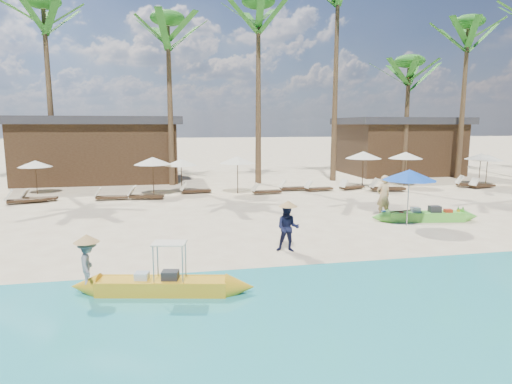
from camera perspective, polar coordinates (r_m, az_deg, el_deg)
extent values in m
plane|color=beige|center=(14.04, 3.29, -6.55)|extent=(240.00, 240.00, 0.00)
cube|color=tan|center=(9.55, 11.12, -14.29)|extent=(240.00, 4.50, 0.01)
cube|color=#5BC93D|center=(18.10, 21.60, -3.08)|extent=(3.03, 1.08, 0.36)
cube|color=white|center=(18.09, 21.60, -3.02)|extent=(2.59, 0.84, 0.16)
cube|color=#262628|center=(18.20, 22.72, -2.24)|extent=(0.47, 0.39, 0.33)
cube|color=silver|center=(17.95, 20.48, -2.36)|extent=(0.37, 0.33, 0.26)
cube|color=#B52F18|center=(18.40, 24.23, -2.41)|extent=(0.31, 0.28, 0.21)
cylinder|color=#B52F18|center=(17.76, 18.79, -2.68)|extent=(0.21, 0.21, 0.08)
cylinder|color=#262628|center=(17.59, 18.19, -2.78)|extent=(0.19, 0.19, 0.07)
sphere|color=#C9C67D|center=(17.53, 17.28, -2.62)|extent=(0.17, 0.17, 0.17)
cylinder|color=gold|center=(18.72, 25.34, -2.36)|extent=(0.13, 0.13, 0.17)
cylinder|color=gold|center=(18.81, 25.85, -2.35)|extent=(0.13, 0.13, 0.17)
cube|color=gold|center=(9.98, -12.36, -12.22)|extent=(2.93, 1.17, 0.34)
cube|color=white|center=(9.98, -12.36, -12.13)|extent=(2.50, 0.92, 0.15)
cube|color=#262628|center=(9.87, -11.36, -11.02)|extent=(0.41, 0.36, 0.27)
cube|color=silver|center=(10.02, -14.97, -10.96)|extent=(0.33, 0.31, 0.24)
cube|color=beige|center=(9.63, -11.50, -6.69)|extent=(0.81, 0.63, 0.03)
imported|color=tan|center=(18.17, 16.62, -0.56)|extent=(0.68, 0.49, 1.74)
imported|color=#121634|center=(12.76, 4.27, -4.83)|extent=(0.83, 0.73, 1.43)
imported|color=gray|center=(10.23, -21.50, -8.86)|extent=(0.48, 0.74, 1.09)
cylinder|color=#99999E|center=(16.91, 19.61, -0.84)|extent=(0.04, 0.04, 2.06)
cone|color=#1348BA|center=(16.79, 19.77, 2.15)|extent=(1.97, 1.97, 0.40)
cylinder|color=#3C2918|center=(26.24, -27.26, 1.69)|extent=(0.04, 0.04, 1.79)
cone|color=beige|center=(26.17, -27.38, 3.36)|extent=(1.79, 1.79, 0.36)
cube|color=#3C2918|center=(23.79, -26.82, -0.77)|extent=(1.60, 0.60, 0.11)
cube|color=beige|center=(23.99, -28.43, -0.15)|extent=(0.38, 0.53, 0.46)
cube|color=#3C2918|center=(23.45, -28.20, -0.96)|extent=(1.82, 1.00, 0.12)
cube|color=beige|center=(23.44, -30.12, -0.35)|extent=(0.52, 0.64, 0.51)
cylinder|color=#3C2918|center=(23.53, -13.54, 1.97)|extent=(0.05, 0.05, 2.00)
cone|color=beige|center=(23.44, -13.61, 4.06)|extent=(2.00, 2.00, 0.40)
cube|color=#3C2918|center=(22.80, -18.62, -0.66)|extent=(1.57, 0.53, 0.11)
cube|color=beige|center=(22.87, -20.36, -0.02)|extent=(0.36, 0.51, 0.46)
cube|color=#3C2918|center=(22.49, -14.37, -0.57)|extent=(1.75, 0.85, 0.12)
cube|color=beige|center=(22.63, -16.22, 0.17)|extent=(0.47, 0.60, 0.49)
cylinder|color=#3C2918|center=(24.13, -9.91, 2.06)|extent=(0.05, 0.05, 1.84)
cone|color=beige|center=(24.05, -9.96, 3.93)|extent=(1.84, 1.84, 0.37)
cube|color=#3C2918|center=(23.94, -7.96, 0.17)|extent=(1.64, 0.69, 0.11)
cube|color=beige|center=(23.79, -9.64, 0.76)|extent=(0.41, 0.55, 0.47)
cylinder|color=#3C2918|center=(23.55, -2.47, 2.22)|extent=(0.05, 0.05, 2.01)
cone|color=beige|center=(23.47, -2.48, 4.31)|extent=(2.01, 2.01, 0.40)
cube|color=#3C2918|center=(23.47, 1.48, 0.06)|extent=(1.58, 0.64, 0.11)
cube|color=beige|center=(23.23, -0.12, 0.66)|extent=(0.39, 0.53, 0.45)
cube|color=#3C2918|center=(24.80, 5.08, 0.52)|extent=(1.61, 0.58, 0.11)
cube|color=beige|center=(24.54, 3.54, 1.11)|extent=(0.38, 0.53, 0.46)
cylinder|color=#3C2918|center=(26.27, 14.05, 2.80)|extent=(0.05, 0.05, 2.14)
cone|color=beige|center=(26.19, 14.12, 4.81)|extent=(2.14, 2.14, 0.43)
cube|color=#3C2918|center=(24.78, 8.42, 0.44)|extent=(1.58, 0.64, 0.11)
cube|color=beige|center=(24.46, 6.99, 1.01)|extent=(0.39, 0.53, 0.45)
cube|color=#3C2918|center=(25.75, 12.66, 0.64)|extent=(1.63, 1.00, 0.11)
cube|color=beige|center=(25.25, 11.56, 1.14)|extent=(0.50, 0.59, 0.45)
cylinder|color=#3C2918|center=(27.88, 19.22, 2.83)|extent=(0.05, 0.05, 2.06)
cone|color=beige|center=(27.81, 19.31, 4.64)|extent=(2.06, 2.06, 0.41)
cube|color=#3C2918|center=(25.55, 17.22, 0.45)|extent=(1.94, 0.90, 0.13)
cube|color=beige|center=(25.25, 15.49, 1.19)|extent=(0.51, 0.66, 0.54)
cylinder|color=#3C2918|center=(30.51, 27.68, 2.67)|extent=(0.05, 0.05, 1.93)
cone|color=beige|center=(30.45, 27.79, 4.22)|extent=(1.93, 1.93, 0.39)
cube|color=#3C2918|center=(29.13, 26.93, 0.86)|extent=(1.87, 1.09, 0.13)
cube|color=beige|center=(28.82, 25.51, 1.52)|extent=(0.55, 0.67, 0.52)
cube|color=#3C2918|center=(29.06, 27.96, 0.74)|extent=(1.65, 0.78, 0.11)
cube|color=beige|center=(28.50, 27.08, 1.23)|extent=(0.44, 0.57, 0.46)
cylinder|color=#3C2918|center=(30.51, 28.40, 2.56)|extent=(0.05, 0.05, 1.88)
cone|color=beige|center=(30.45, 28.51, 4.08)|extent=(1.88, 1.88, 0.38)
cone|color=brown|center=(29.07, -25.82, 11.39)|extent=(0.40, 0.40, 10.89)
ellipsoid|color=#236018|center=(29.89, -26.58, 21.85)|extent=(2.08, 2.08, 0.88)
cone|color=brown|center=(27.39, -11.40, 11.44)|extent=(0.40, 0.40, 10.08)
ellipsoid|color=#236018|center=(28.08, -11.73, 21.76)|extent=(2.08, 2.08, 0.88)
cone|color=brown|center=(27.73, 0.30, 12.80)|extent=(0.40, 0.40, 11.26)
ellipsoid|color=#236018|center=(28.67, 0.32, 24.10)|extent=(2.08, 2.08, 0.88)
cone|color=brown|center=(29.69, 10.55, 14.24)|extent=(0.40, 0.40, 13.16)
cone|color=brown|center=(32.05, 19.42, 8.93)|extent=(0.40, 0.40, 8.07)
ellipsoid|color=#236018|center=(32.34, 19.80, 16.09)|extent=(2.08, 2.08, 0.88)
cone|color=brown|center=(33.46, 25.88, 10.73)|extent=(0.40, 0.40, 10.64)
ellipsoid|color=#236018|center=(34.12, 26.52, 19.66)|extent=(2.08, 2.08, 0.88)
cube|color=#3C2918|center=(30.98, -19.87, 4.96)|extent=(10.00, 6.00, 3.80)
cube|color=#2D2D33|center=(30.92, -20.09, 8.94)|extent=(10.80, 6.60, 0.50)
cube|color=#3C2918|center=(35.26, 18.40, 5.45)|extent=(8.00, 6.00, 3.80)
cube|color=#2D2D33|center=(35.21, 18.57, 8.94)|extent=(8.80, 6.60, 0.50)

